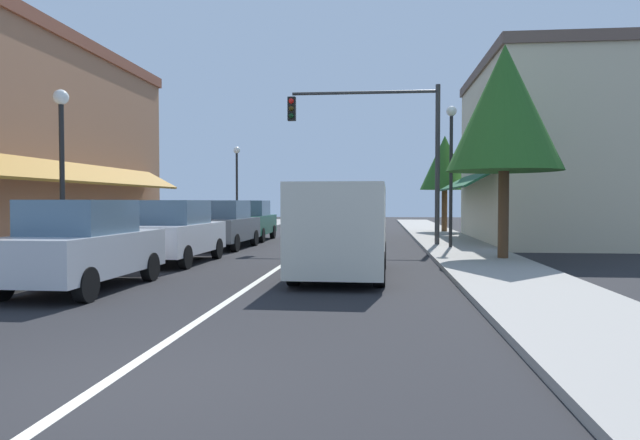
% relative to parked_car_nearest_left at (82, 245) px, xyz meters
% --- Properties ---
extents(ground_plane, '(80.00, 80.00, 0.00)m').
position_rel_parked_car_nearest_left_xyz_m(ground_plane, '(3.16, 12.29, -0.88)').
color(ground_plane, black).
extents(sidewalk_left, '(2.60, 56.00, 0.12)m').
position_rel_parked_car_nearest_left_xyz_m(sidewalk_left, '(-2.34, 12.29, -0.82)').
color(sidewalk_left, gray).
rests_on(sidewalk_left, ground).
extents(sidewalk_right, '(2.60, 56.00, 0.12)m').
position_rel_parked_car_nearest_left_xyz_m(sidewalk_right, '(8.66, 12.29, -0.82)').
color(sidewalk_right, gray).
rests_on(sidewalk_right, ground).
extents(lane_center_stripe, '(0.14, 52.00, 0.01)m').
position_rel_parked_car_nearest_left_xyz_m(lane_center_stripe, '(3.16, 12.29, -0.88)').
color(lane_center_stripe, silver).
rests_on(lane_center_stripe, ground).
extents(storefront_left_block, '(5.52, 14.20, 6.99)m').
position_rel_parked_car_nearest_left_xyz_m(storefront_left_block, '(-5.73, 6.29, 2.62)').
color(storefront_left_block, '#9E6B4C').
rests_on(storefront_left_block, ground).
extents(storefront_right_block, '(6.65, 10.20, 7.42)m').
position_rel_parked_car_nearest_left_xyz_m(storefront_right_block, '(12.63, 14.29, 2.83)').
color(storefront_right_block, beige).
rests_on(storefront_right_block, ground).
extents(parked_car_nearest_left, '(1.82, 4.12, 1.77)m').
position_rel_parked_car_nearest_left_xyz_m(parked_car_nearest_left, '(0.00, 0.00, 0.00)').
color(parked_car_nearest_left, '#B7BABF').
rests_on(parked_car_nearest_left, ground).
extents(parked_car_second_left, '(1.86, 4.14, 1.77)m').
position_rel_parked_car_nearest_left_xyz_m(parked_car_second_left, '(0.08, 4.89, 0.00)').
color(parked_car_second_left, silver).
rests_on(parked_car_second_left, ground).
extents(parked_car_third_left, '(1.88, 4.15, 1.77)m').
position_rel_parked_car_nearest_left_xyz_m(parked_car_third_left, '(0.12, 9.95, 0.00)').
color(parked_car_third_left, '#4C5156').
rests_on(parked_car_third_left, ground).
extents(parked_car_far_left, '(1.82, 4.12, 1.77)m').
position_rel_parked_car_nearest_left_xyz_m(parked_car_far_left, '(0.08, 14.35, 0.00)').
color(parked_car_far_left, '#0F4C33').
rests_on(parked_car_far_left, ground).
extents(van_in_lane, '(2.07, 5.21, 2.12)m').
position_rel_parked_car_nearest_left_xyz_m(van_in_lane, '(4.93, 2.61, 0.27)').
color(van_in_lane, beige).
rests_on(van_in_lane, ground).
extents(traffic_signal_mast_arm, '(5.74, 0.50, 6.11)m').
position_rel_parked_car_nearest_left_xyz_m(traffic_signal_mast_arm, '(6.03, 11.24, 3.32)').
color(traffic_signal_mast_arm, '#333333').
rests_on(traffic_signal_mast_arm, ground).
extents(street_lamp_left_near, '(0.36, 0.36, 4.39)m').
position_rel_parked_car_nearest_left_xyz_m(street_lamp_left_near, '(-1.73, 2.32, 2.11)').
color(street_lamp_left_near, black).
rests_on(street_lamp_left_near, ground).
extents(street_lamp_right_mid, '(0.36, 0.36, 5.09)m').
position_rel_parked_car_nearest_left_xyz_m(street_lamp_right_mid, '(8.30, 9.99, 2.52)').
color(street_lamp_right_mid, black).
rests_on(street_lamp_right_mid, ground).
extents(street_lamp_left_far, '(0.36, 0.36, 4.62)m').
position_rel_parked_car_nearest_left_xyz_m(street_lamp_left_far, '(-1.72, 19.21, 2.25)').
color(street_lamp_left_far, black).
rests_on(street_lamp_left_far, ground).
extents(tree_right_near, '(3.26, 3.26, 6.19)m').
position_rel_parked_car_nearest_left_xyz_m(tree_right_near, '(9.31, 6.16, 3.49)').
color(tree_right_near, '#4C331E').
rests_on(tree_right_near, ground).
extents(tree_right_far, '(2.63, 2.63, 5.26)m').
position_rel_parked_car_nearest_left_xyz_m(tree_right_far, '(9.29, 20.72, 2.90)').
color(tree_right_far, '#4C331E').
rests_on(tree_right_far, ground).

